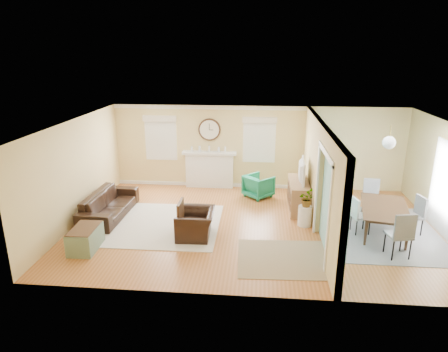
{
  "coord_description": "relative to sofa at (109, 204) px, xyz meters",
  "views": [
    {
      "loc": [
        0.07,
        -9.18,
        4.22
      ],
      "look_at": [
        -0.8,
        0.3,
        1.2
      ],
      "focal_mm": 32.0,
      "sensor_mm": 36.0,
      "label": 1
    }
  ],
  "objects": [
    {
      "name": "garden_stool",
      "position": [
        5.09,
        -0.13,
        -0.07
      ],
      "size": [
        0.35,
        0.35,
        0.51
      ],
      "primitive_type": "cylinder",
      "color": "white",
      "rests_on": "floor"
    },
    {
      "name": "dining_chair_e",
      "position": [
        7.56,
        -0.37,
        0.22
      ],
      "size": [
        0.5,
        0.5,
        0.94
      ],
      "color": "gray",
      "rests_on": "floor"
    },
    {
      "name": "rug_jute",
      "position": [
        4.54,
        -1.87,
        -0.32
      ],
      "size": [
        2.11,
        1.75,
        0.01
      ],
      "primitive_type": "cube",
      "rotation": [
        0.0,
        0.0,
        0.04
      ],
      "color": "tan",
      "rests_on": "floor"
    },
    {
      "name": "pendant",
      "position": [
        6.84,
        -0.29,
        1.87
      ],
      "size": [
        0.3,
        0.3,
        0.55
      ],
      "color": "gold",
      "rests_on": "ceiling"
    },
    {
      "name": "ceiling",
      "position": [
        3.84,
        -0.29,
        2.27
      ],
      "size": [
        9.0,
        6.0,
        0.02
      ],
      "primitive_type": "cube",
      "color": "white",
      "rests_on": "wall_back"
    },
    {
      "name": "dining_chair_n",
      "position": [
        6.91,
        0.81,
        0.22
      ],
      "size": [
        0.47,
        0.47,
        0.93
      ],
      "color": "gray",
      "rests_on": "floor"
    },
    {
      "name": "green_chair",
      "position": [
        3.91,
        1.82,
        0.01
      ],
      "size": [
        1.03,
        1.03,
        0.67
      ],
      "primitive_type": "imported",
      "rotation": [
        0.0,
        0.0,
        2.36
      ],
      "color": "#057E48",
      "rests_on": "floor"
    },
    {
      "name": "credenza",
      "position": [
        5.0,
        0.96,
        0.07
      ],
      "size": [
        0.51,
        1.5,
        0.8
      ],
      "color": "olive",
      "rests_on": "floor"
    },
    {
      "name": "french_doors",
      "position": [
        8.29,
        -0.29,
        0.77
      ],
      "size": [
        0.06,
        1.7,
        2.2
      ],
      "color": "white",
      "rests_on": "ground"
    },
    {
      "name": "floor",
      "position": [
        3.84,
        -0.29,
        -0.33
      ],
      "size": [
        9.0,
        9.0,
        0.0
      ],
      "primitive_type": "plane",
      "color": "#A05825",
      "rests_on": "ground"
    },
    {
      "name": "partition",
      "position": [
        5.35,
        -0.01,
        1.03
      ],
      "size": [
        0.17,
        6.0,
        2.6
      ],
      "color": "#E9D284",
      "rests_on": "ground"
    },
    {
      "name": "dining_chair_s",
      "position": [
        6.88,
        -1.54,
        0.29
      ],
      "size": [
        0.54,
        0.54,
        1.04
      ],
      "color": "gray",
      "rests_on": "floor"
    },
    {
      "name": "tv",
      "position": [
        4.99,
        0.96,
        0.78
      ],
      "size": [
        0.2,
        1.07,
        0.61
      ],
      "primitive_type": "imported",
      "rotation": [
        0.0,
        0.0,
        1.51
      ],
      "color": "black",
      "rests_on": "credenza"
    },
    {
      "name": "rug_grey",
      "position": [
        6.95,
        -0.37,
        -0.32
      ],
      "size": [
        2.56,
        3.21,
        0.01
      ],
      "primitive_type": "cube",
      "color": "gray",
      "rests_on": "floor"
    },
    {
      "name": "dining_table",
      "position": [
        6.95,
        -0.37,
        -0.0
      ],
      "size": [
        1.39,
        2.03,
        0.66
      ],
      "primitive_type": "imported",
      "rotation": [
        0.0,
        0.0,
        1.37
      ],
      "color": "#4A311F",
      "rests_on": "floor"
    },
    {
      "name": "wall_back",
      "position": [
        3.84,
        2.71,
        0.97
      ],
      "size": [
        9.0,
        0.02,
        2.6
      ],
      "primitive_type": "cube",
      "color": "#E9D284",
      "rests_on": "ground"
    },
    {
      "name": "wall_front",
      "position": [
        3.84,
        -3.29,
        0.97
      ],
      "size": [
        9.0,
        0.02,
        2.6
      ],
      "primitive_type": "cube",
      "color": "#E9D284",
      "rests_on": "ground"
    },
    {
      "name": "rug_cream",
      "position": [
        1.37,
        -0.42,
        -0.32
      ],
      "size": [
        3.16,
        2.75,
        0.02
      ],
      "primitive_type": "cube",
      "rotation": [
        0.0,
        0.0,
        0.01
      ],
      "color": "beige",
      "rests_on": "floor"
    },
    {
      "name": "sofa",
      "position": [
        0.0,
        0.0,
        0.0
      ],
      "size": [
        0.93,
        2.27,
        0.66
      ],
      "primitive_type": "imported",
      "rotation": [
        0.0,
        0.0,
        1.55
      ],
      "color": "black",
      "rests_on": "floor"
    },
    {
      "name": "potted_plant",
      "position": [
        5.09,
        -0.13,
        0.4
      ],
      "size": [
        0.36,
        0.41,
        0.43
      ],
      "primitive_type": "imported",
      "rotation": [
        0.0,
        0.0,
        1.51
      ],
      "color": "#337F33",
      "rests_on": "garden_stool"
    },
    {
      "name": "dining_chair_w",
      "position": [
        6.36,
        -0.43,
        0.19
      ],
      "size": [
        0.47,
        0.47,
        0.89
      ],
      "color": "white",
      "rests_on": "floor"
    },
    {
      "name": "trunk",
      "position": [
        0.14,
        -1.84,
        -0.07
      ],
      "size": [
        0.56,
        0.9,
        0.51
      ],
      "color": "gray",
      "rests_on": "floor"
    },
    {
      "name": "eames_chair",
      "position": [
        2.46,
        -0.99,
        -0.01
      ],
      "size": [
        0.9,
        1.02,
        0.64
      ],
      "primitive_type": "imported",
      "rotation": [
        0.0,
        0.0,
        -1.53
      ],
      "color": "black",
      "rests_on": "floor"
    },
    {
      "name": "wall_clock",
      "position": [
        2.34,
        2.67,
        1.52
      ],
      "size": [
        0.7,
        0.07,
        0.7
      ],
      "color": "#4A311F",
      "rests_on": "wall_back"
    },
    {
      "name": "window_right",
      "position": [
        3.89,
        2.66,
        1.33
      ],
      "size": [
        1.05,
        0.13,
        1.42
      ],
      "color": "white",
      "rests_on": "wall_back"
    },
    {
      "name": "window_left",
      "position": [
        0.79,
        2.66,
        1.33
      ],
      "size": [
        1.05,
        0.13,
        1.42
      ],
      "color": "white",
      "rests_on": "wall_back"
    },
    {
      "name": "wall_left",
      "position": [
        -0.66,
        -0.29,
        0.97
      ],
      "size": [
        0.02,
        6.0,
        2.6
      ],
      "primitive_type": "cube",
      "color": "#E9D284",
      "rests_on": "ground"
    },
    {
      "name": "fireplace",
      "position": [
        2.34,
        2.59,
        0.27
      ],
      "size": [
        1.7,
        0.3,
        1.17
      ],
      "color": "white",
      "rests_on": "ground"
    }
  ]
}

